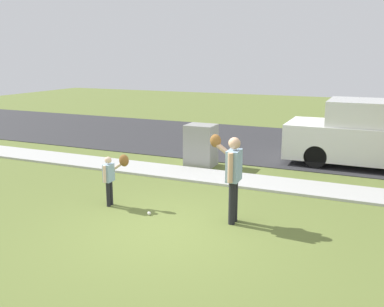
{
  "coord_description": "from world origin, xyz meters",
  "views": [
    {
      "loc": [
        3.43,
        -6.62,
        3.16
      ],
      "look_at": [
        -0.39,
        2.0,
        1.0
      ],
      "focal_mm": 40.62,
      "sensor_mm": 36.0,
      "label": 1
    }
  ],
  "objects": [
    {
      "name": "ground_plane",
      "position": [
        0.0,
        3.5,
        0.0
      ],
      "size": [
        48.0,
        48.0,
        0.0
      ],
      "primitive_type": "plane",
      "color": "olive"
    },
    {
      "name": "utility_cabinet",
      "position": [
        -1.29,
        4.68,
        0.6
      ],
      "size": [
        0.83,
        0.7,
        1.2
      ],
      "primitive_type": "cube",
      "color": "gray",
      "rests_on": "ground"
    },
    {
      "name": "baseball",
      "position": [
        -0.69,
        0.56,
        0.04
      ],
      "size": [
        0.07,
        0.07,
        0.07
      ],
      "primitive_type": "sphere",
      "color": "white",
      "rests_on": "ground"
    },
    {
      "name": "person_child",
      "position": [
        -1.67,
        0.77,
        0.71
      ],
      "size": [
        0.47,
        0.44,
        1.11
      ],
      "rotation": [
        0.0,
        0.0,
        0.06
      ],
      "color": "black",
      "rests_on": "ground"
    },
    {
      "name": "road_surface",
      "position": [
        0.0,
        8.6,
        0.01
      ],
      "size": [
        36.0,
        6.8,
        0.02
      ],
      "primitive_type": "cube",
      "color": "#2D2D30",
      "rests_on": "ground"
    },
    {
      "name": "sidewalk_strip",
      "position": [
        0.0,
        3.6,
        0.03
      ],
      "size": [
        36.0,
        1.2,
        0.06
      ],
      "primitive_type": "cube",
      "color": "#B2B2AD",
      "rests_on": "ground"
    },
    {
      "name": "person_adult",
      "position": [
        0.93,
        0.89,
        1.03
      ],
      "size": [
        0.7,
        0.6,
        1.67
      ],
      "rotation": [
        0.0,
        0.0,
        -3.09
      ],
      "color": "black",
      "rests_on": "ground"
    },
    {
      "name": "parked_van_white",
      "position": [
        3.35,
        6.56,
        0.9
      ],
      "size": [
        5.0,
        1.95,
        1.88
      ],
      "color": "silver",
      "rests_on": "road_surface"
    }
  ]
}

